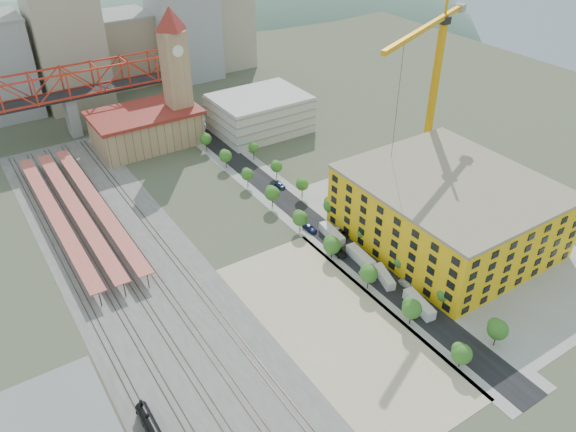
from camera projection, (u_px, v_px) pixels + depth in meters
ground at (278, 252)px, 152.51m from camera, size 400.00×400.00×0.00m
ballast_strip at (128, 263)px, 148.30m from camera, size 36.00×165.00×0.06m
dirt_lot at (337, 327)px, 128.66m from camera, size 28.00×67.00×0.06m
street_asphalt at (296, 209)px, 170.27m from camera, size 12.00×170.00×0.06m
sidewalk_west at (281, 215)px, 167.77m from camera, size 3.00×170.00×0.04m
sidewalk_east at (311, 204)px, 172.79m from camera, size 3.00×170.00×0.04m
construction_pad at (450, 235)px, 159.05m from camera, size 50.00×90.00×0.06m
rail_tracks at (121, 265)px, 147.41m from camera, size 26.56×160.00×0.18m
platform_canopies at (77, 209)px, 163.05m from camera, size 16.00×80.00×4.12m
station_hall at (146, 128)px, 203.84m from camera, size 38.00×24.00×13.10m
clock_tower at (175, 63)px, 196.23m from camera, size 12.00×12.00×52.00m
parking_garage at (260, 113)px, 213.98m from camera, size 34.00×26.00×14.00m
truss_bridge at (66, 87)px, 204.07m from camera, size 94.00×9.60×25.60m
construction_building at (448, 210)px, 152.51m from camera, size 44.60×50.60×18.80m
street_trees at (316, 225)px, 163.30m from camera, size 15.40×124.40×8.00m
skyline at (117, 38)px, 242.78m from camera, size 133.00×46.00×60.00m
distant_hills at (138, 135)px, 398.66m from camera, size 647.00×264.00×227.00m
tower_crane at (433, 68)px, 166.16m from camera, size 52.36×24.51×60.13m
site_trailer_a at (419, 304)px, 133.02m from camera, size 3.93×10.03×2.67m
site_trailer_b at (384, 277)px, 141.78m from camera, size 4.75×9.03×2.39m
site_trailer_c at (360, 257)px, 148.29m from camera, size 3.22×10.04×2.71m
site_trailer_d at (332, 234)px, 157.05m from camera, size 3.60×10.24×2.75m
car_0 at (410, 312)px, 131.87m from camera, size 1.90×4.27×1.43m
car_1 at (367, 276)px, 142.68m from camera, size 2.01×4.92×1.59m
car_2 at (338, 252)px, 151.20m from camera, size 2.68×5.72×1.58m
car_3 at (310, 228)px, 160.68m from camera, size 2.47×5.35×1.51m
car_4 at (406, 284)px, 139.97m from camera, size 2.11×4.47×1.48m
car_5 at (337, 230)px, 159.82m from camera, size 2.18×4.62×1.46m
car_6 at (341, 234)px, 158.44m from camera, size 2.62×5.19×1.41m
car_7 at (280, 185)px, 181.03m from camera, size 2.08×4.59×1.30m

